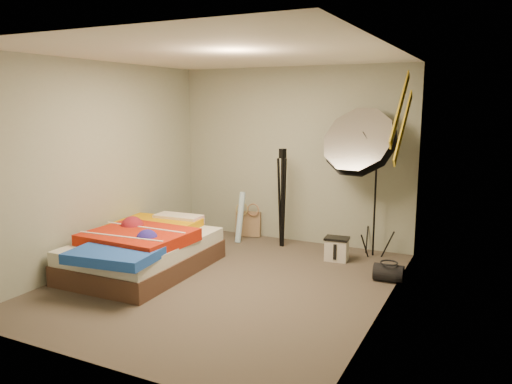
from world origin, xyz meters
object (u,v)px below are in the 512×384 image
Objects in this scene: duffel_bag at (389,273)px; camera_tripod at (282,191)px; wrapping_roll at (240,217)px; photo_umbrella at (361,145)px; tote_bag at (248,224)px; camera_case at (337,250)px; bed at (143,249)px.

camera_tripod reaches higher than duffel_bag.
photo_umbrella reaches higher than wrapping_roll.
camera_case is (1.56, -0.56, -0.05)m from tote_bag.
duffel_bag is at bearing 18.90° from bed.
camera_tripod is (-1.65, 0.77, 0.69)m from duffel_bag.
camera_case is at bearing -17.95° from camera_tripod.
camera_case is (1.52, -0.23, -0.23)m from wrapping_roll.
wrapping_roll is 2.40m from duffel_bag.
camera_case reaches higher than duffel_bag.
duffel_bag is 0.24× the size of camera_tripod.
tote_bag is at bearing 155.27° from camera_case.
duffel_bag is at bearing -17.25° from wrapping_roll.
wrapping_roll is 1.55m from camera_case.
photo_umbrella reaches higher than bed.
duffel_bag is 0.16× the size of bed.
wrapping_roll is 2.62× the size of camera_case.
photo_umbrella is (0.18, 0.34, 1.33)m from camera_case.
wrapping_roll is at bearing 166.65° from camera_case.
tote_bag is at bearing 78.42° from bed.
wrapping_roll is at bearing 160.10° from duffel_bag.
photo_umbrella is at bearing -22.85° from tote_bag.
wrapping_roll is 1.70m from bed.
camera_tripod is (-0.89, 0.29, 0.65)m from camera_case.
bed is 2.08m from camera_tripod.
camera_case is 0.85× the size of duffel_bag.
duffel_bag is (2.28, -0.71, -0.27)m from wrapping_roll.
camera_case is at bearing 144.97° from duffel_bag.
wrapping_roll is 2.03m from photo_umbrella.
duffel_bag is at bearing -39.75° from tote_bag.
bed is 1.46× the size of camera_tripod.
photo_umbrella is 1.27m from camera_tripod.
wrapping_roll is 0.53× the size of camera_tripod.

